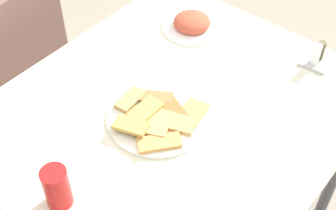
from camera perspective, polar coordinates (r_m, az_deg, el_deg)
The scene contains 6 objects.
dining_table at distance 1.51m, azimuth 0.78°, elevation -2.41°, with size 1.10×0.96×0.77m.
dining_chair at distance 2.07m, azimuth -17.88°, elevation 4.10°, with size 0.47×0.48×0.90m.
pide_platter at distance 1.40m, azimuth -1.15°, elevation -1.47°, with size 0.30×0.30×0.04m.
salad_plate_greens at distance 1.73m, azimuth 2.86°, elevation 9.64°, with size 0.22×0.22×0.06m.
soda_can at distance 1.22m, azimuth -13.05°, elevation -9.52°, with size 0.07×0.07×0.12m, color red.
condiment_caddy at distance 1.65m, azimuth 17.26°, elevation 5.42°, with size 0.10×0.10×0.08m.
Camera 1 is at (-0.79, -0.62, 1.81)m, focal length 51.38 mm.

